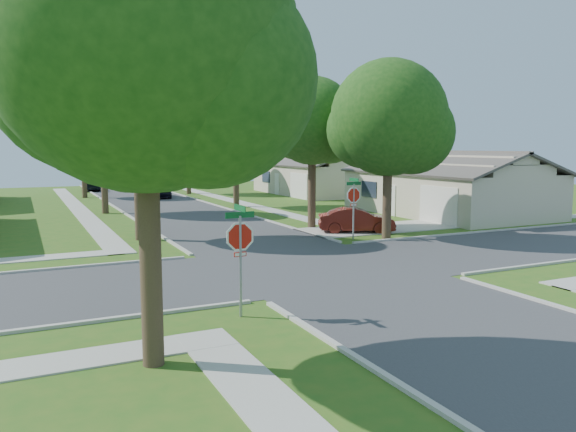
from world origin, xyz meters
The scene contains 20 objects.
ground centered at (0.00, 0.00, 0.00)m, with size 100.00×100.00×0.00m, color #2C5918.
road_ns centered at (0.00, 0.00, 0.00)m, with size 7.00×100.00×0.02m, color #333335.
sidewalk_ne centered at (6.10, 26.00, 0.02)m, with size 1.20×40.00×0.04m, color #9E9B91.
sidewalk_nw centered at (-6.10, 26.00, 0.02)m, with size 1.20×40.00×0.04m, color #9E9B91.
driveway centered at (7.90, 7.10, 0.03)m, with size 8.80×3.60×0.05m, color #9E9B91.
stop_sign_sw centered at (-4.70, -4.70, 2.03)m, with size 1.05×0.80×2.98m.
stop_sign_ne centered at (4.70, 4.70, 2.03)m, with size 1.05×0.80×2.98m.
tree_e_near centered at (4.75, 9.01, 5.64)m, with size 4.97×4.80×8.28m.
tree_e_mid centered at (4.76, 21.01, 6.25)m, with size 5.59×5.40×9.21m.
tree_e_far centered at (4.75, 34.01, 5.98)m, with size 5.17×5.00×8.72m.
tree_w_near centered at (-4.64, 9.01, 6.12)m, with size 5.38×5.20×8.97m.
tree_w_mid centered at (-4.64, 21.01, 6.49)m, with size 5.80×5.60×9.56m.
tree_w_far centered at (-4.65, 34.01, 5.51)m, with size 4.76×4.60×8.04m.
tree_sw_corner centered at (-7.44, -6.99, 6.26)m, with size 6.21×6.00×9.55m.
tree_ne_corner centered at (6.36, 4.21, 5.59)m, with size 5.80×5.60×8.66m.
house_ne_near centered at (15.99, 11.00, 1.52)m, with size 8.42×13.60×4.23m.
house_ne_far centered at (15.99, 29.00, 1.52)m, with size 8.42×13.60×4.23m.
car_driveway centered at (6.00, 6.46, 0.65)m, with size 1.38×3.95×1.30m, color #571812.
car_curb_east centered at (1.20, 31.33, 0.79)m, with size 1.86×4.63×1.58m, color black.
car_curb_west centered at (-3.20, 41.82, 0.60)m, with size 1.69×4.15×1.20m, color black.
Camera 1 is at (-9.80, -18.26, 4.48)m, focal length 35.00 mm.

